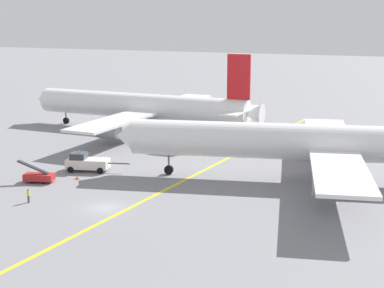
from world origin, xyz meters
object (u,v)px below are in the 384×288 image
traffic_cone_wingtip_port (77,177)px  airliner_at_gate_left (142,107)px  ground_crew_wing_walker_right (28,195)px  pushback_tug (87,162)px  gse_belt_loader_portside (39,176)px  airliner_being_pushed (318,143)px

traffic_cone_wingtip_port → airliner_at_gate_left: bearing=104.0°
ground_crew_wing_walker_right → airliner_at_gate_left: bearing=101.5°
pushback_tug → gse_belt_loader_portside: gse_belt_loader_portside is taller
pushback_tug → gse_belt_loader_portside: bearing=-108.4°
ground_crew_wing_walker_right → traffic_cone_wingtip_port: (-0.65, 10.95, -0.60)m
pushback_tug → ground_crew_wing_walker_right: size_ratio=5.50×
airliner_at_gate_left → gse_belt_loader_portside: (4.85, -38.28, -3.93)m
pushback_tug → ground_crew_wing_walker_right: (1.92, -15.27, -0.39)m
traffic_cone_wingtip_port → airliner_being_pushed: bearing=22.4°
airliner_being_pushed → traffic_cone_wingtip_port: airliner_being_pushed is taller
gse_belt_loader_portside → airliner_at_gate_left: bearing=97.2°
airliner_at_gate_left → traffic_cone_wingtip_port: (8.68, -34.89, -4.48)m
airliner_at_gate_left → pushback_tug: airliner_at_gate_left is taller
pushback_tug → ground_crew_wing_walker_right: 15.40m
pushback_tug → traffic_cone_wingtip_port: (1.27, -4.32, -0.99)m
airliner_being_pushed → traffic_cone_wingtip_port: (-30.65, -12.63, -5.00)m
airliner_at_gate_left → airliner_being_pushed: size_ratio=0.91×
airliner_being_pushed → pushback_tug: size_ratio=5.93×
airliner_at_gate_left → pushback_tug: bearing=-76.4°
gse_belt_loader_portside → ground_crew_wing_walker_right: (4.49, -7.57, 0.06)m
airliner_at_gate_left → gse_belt_loader_portside: bearing=-82.8°
airliner_at_gate_left → airliner_being_pushed: bearing=-29.5°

